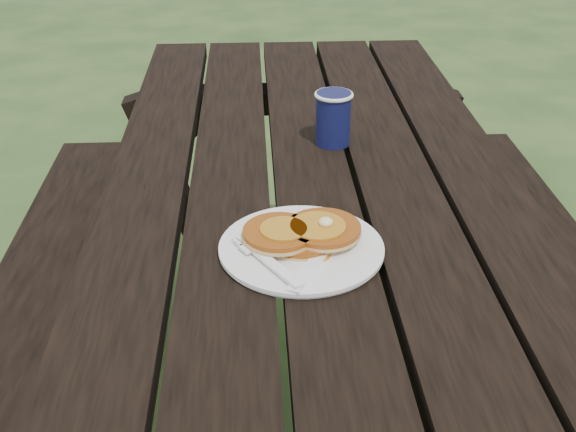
{
  "coord_description": "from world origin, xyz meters",
  "views": [
    {
      "loc": [
        -0.11,
        -1.13,
        1.34
      ],
      "look_at": [
        -0.06,
        -0.19,
        0.8
      ],
      "focal_mm": 45.0,
      "sensor_mm": 36.0,
      "label": 1
    }
  ],
  "objects_px": {
    "pancake_stack": "(303,233)",
    "coffee_cup": "(333,115)",
    "picnic_table": "(311,353)",
    "plate": "(301,249)"
  },
  "relations": [
    {
      "from": "picnic_table",
      "to": "pancake_stack",
      "type": "xyz_separation_m",
      "value": [
        -0.04,
        -0.2,
        0.41
      ]
    },
    {
      "from": "picnic_table",
      "to": "plate",
      "type": "height_order",
      "value": "plate"
    },
    {
      "from": "pancake_stack",
      "to": "coffee_cup",
      "type": "distance_m",
      "value": 0.4
    },
    {
      "from": "plate",
      "to": "coffee_cup",
      "type": "bearing_deg",
      "value": 77.29
    },
    {
      "from": "picnic_table",
      "to": "coffee_cup",
      "type": "height_order",
      "value": "coffee_cup"
    },
    {
      "from": "picnic_table",
      "to": "plate",
      "type": "xyz_separation_m",
      "value": [
        -0.04,
        -0.21,
        0.39
      ]
    },
    {
      "from": "plate",
      "to": "pancake_stack",
      "type": "bearing_deg",
      "value": 78.73
    },
    {
      "from": "coffee_cup",
      "to": "pancake_stack",
      "type": "bearing_deg",
      "value": -102.76
    },
    {
      "from": "coffee_cup",
      "to": "plate",
      "type": "bearing_deg",
      "value": -102.71
    },
    {
      "from": "pancake_stack",
      "to": "plate",
      "type": "bearing_deg",
      "value": -101.27
    }
  ]
}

